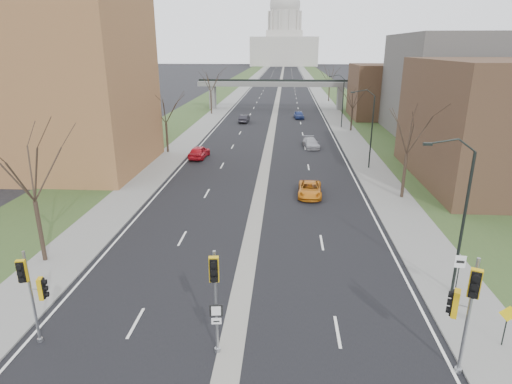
# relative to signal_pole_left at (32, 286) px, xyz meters

# --- Properties ---
(ground) EXTENTS (700.00, 700.00, 0.00)m
(ground) POSITION_rel_signal_pole_left_xyz_m (8.79, -0.20, -3.08)
(ground) COLOR black
(ground) RESTS_ON ground
(road_surface) EXTENTS (20.00, 600.00, 0.01)m
(road_surface) POSITION_rel_signal_pole_left_xyz_m (8.79, 149.80, -3.07)
(road_surface) COLOR black
(road_surface) RESTS_ON ground
(median_strip) EXTENTS (1.20, 600.00, 0.02)m
(median_strip) POSITION_rel_signal_pole_left_xyz_m (8.79, 149.80, -3.08)
(median_strip) COLOR gray
(median_strip) RESTS_ON ground
(sidewalk_right) EXTENTS (4.00, 600.00, 0.12)m
(sidewalk_right) POSITION_rel_signal_pole_left_xyz_m (20.79, 149.80, -3.02)
(sidewalk_right) COLOR gray
(sidewalk_right) RESTS_ON ground
(sidewalk_left) EXTENTS (4.00, 600.00, 0.12)m
(sidewalk_left) POSITION_rel_signal_pole_left_xyz_m (-3.21, 149.80, -3.02)
(sidewalk_left) COLOR gray
(sidewalk_left) RESTS_ON ground
(grass_verge_right) EXTENTS (8.00, 600.00, 0.10)m
(grass_verge_right) POSITION_rel_signal_pole_left_xyz_m (26.79, 149.80, -3.03)
(grass_verge_right) COLOR #2A411E
(grass_verge_right) RESTS_ON ground
(grass_verge_left) EXTENTS (8.00, 600.00, 0.10)m
(grass_verge_left) POSITION_rel_signal_pole_left_xyz_m (-9.21, 149.80, -3.03)
(grass_verge_left) COLOR #2A411E
(grass_verge_left) RESTS_ON ground
(apartment_building) EXTENTS (25.00, 16.00, 22.00)m
(apartment_building) POSITION_rel_signal_pole_left_xyz_m (-17.21, 29.80, 7.92)
(apartment_building) COLOR brown
(apartment_building) RESTS_ON ground
(commercial_block_near) EXTENTS (16.00, 20.00, 12.00)m
(commercial_block_near) POSITION_rel_signal_pole_left_xyz_m (32.79, 27.80, 2.92)
(commercial_block_near) COLOR brown
(commercial_block_near) RESTS_ON ground
(commercial_block_mid) EXTENTS (18.00, 22.00, 15.00)m
(commercial_block_mid) POSITION_rel_signal_pole_left_xyz_m (36.79, 51.80, 4.42)
(commercial_block_mid) COLOR #595651
(commercial_block_mid) RESTS_ON ground
(commercial_block_far) EXTENTS (14.00, 14.00, 10.00)m
(commercial_block_far) POSITION_rel_signal_pole_left_xyz_m (30.79, 69.80, 1.92)
(commercial_block_far) COLOR brown
(commercial_block_far) RESTS_ON ground
(pedestrian_bridge) EXTENTS (34.00, 3.00, 6.45)m
(pedestrian_bridge) POSITION_rel_signal_pole_left_xyz_m (8.79, 79.80, 1.77)
(pedestrian_bridge) COLOR slate
(pedestrian_bridge) RESTS_ON ground
(capitol) EXTENTS (48.00, 42.00, 55.75)m
(capitol) POSITION_rel_signal_pole_left_xyz_m (8.79, 319.80, 15.52)
(capitol) COLOR beige
(capitol) RESTS_ON ground
(streetlight_near) EXTENTS (2.61, 0.20, 8.70)m
(streetlight_near) POSITION_rel_signal_pole_left_xyz_m (19.78, 5.80, 3.88)
(streetlight_near) COLOR black
(streetlight_near) RESTS_ON sidewalk_right
(streetlight_mid) EXTENTS (2.61, 0.20, 8.70)m
(streetlight_mid) POSITION_rel_signal_pole_left_xyz_m (19.78, 31.80, 3.88)
(streetlight_mid) COLOR black
(streetlight_mid) RESTS_ON sidewalk_right
(streetlight_far) EXTENTS (2.61, 0.20, 8.70)m
(streetlight_far) POSITION_rel_signal_pole_left_xyz_m (19.78, 57.80, 3.88)
(streetlight_far) COLOR black
(streetlight_far) RESTS_ON sidewalk_right
(tree_left_a) EXTENTS (7.20, 7.20, 9.40)m
(tree_left_a) POSITION_rel_signal_pole_left_xyz_m (-4.21, 7.80, 3.56)
(tree_left_a) COLOR #382B21
(tree_left_a) RESTS_ON sidewalk_left
(tree_left_b) EXTENTS (6.75, 6.75, 8.81)m
(tree_left_b) POSITION_rel_signal_pole_left_xyz_m (-4.21, 37.80, 3.15)
(tree_left_b) COLOR #382B21
(tree_left_b) RESTS_ON sidewalk_left
(tree_left_c) EXTENTS (7.65, 7.65, 9.99)m
(tree_left_c) POSITION_rel_signal_pole_left_xyz_m (-4.21, 71.80, 3.97)
(tree_left_c) COLOR #382B21
(tree_left_c) RESTS_ON sidewalk_left
(tree_right_a) EXTENTS (7.20, 7.20, 9.40)m
(tree_right_a) POSITION_rel_signal_pole_left_xyz_m (21.79, 21.80, 3.56)
(tree_right_a) COLOR #382B21
(tree_right_a) RESTS_ON sidewalk_right
(tree_right_b) EXTENTS (6.30, 6.30, 8.22)m
(tree_right_b) POSITION_rel_signal_pole_left_xyz_m (21.79, 54.80, 2.74)
(tree_right_b) COLOR #382B21
(tree_right_b) RESTS_ON sidewalk_right
(tree_right_c) EXTENTS (7.65, 7.65, 9.99)m
(tree_right_c) POSITION_rel_signal_pole_left_xyz_m (21.79, 94.80, 3.97)
(tree_right_c) COLOR #382B21
(tree_right_c) RESTS_ON sidewalk_right
(signal_pole_left) EXTENTS (0.79, 0.98, 4.70)m
(signal_pole_left) POSITION_rel_signal_pole_left_xyz_m (0.00, 0.00, 0.00)
(signal_pole_left) COLOR gray
(signal_pole_left) RESTS_ON ground
(signal_pole_median) EXTENTS (0.58, 0.84, 5.06)m
(signal_pole_median) POSITION_rel_signal_pole_left_xyz_m (8.24, -0.26, 0.45)
(signal_pole_median) COLOR gray
(signal_pole_median) RESTS_ON ground
(signal_pole_right) EXTENTS (0.90, 1.25, 5.41)m
(signal_pole_right) POSITION_rel_signal_pole_left_xyz_m (18.33, -0.67, 0.46)
(signal_pole_right) COLOR gray
(signal_pole_right) RESTS_ON ground
(speed_limit_sign) EXTENTS (0.55, 0.09, 2.57)m
(speed_limit_sign) POSITION_rel_signal_pole_left_xyz_m (20.44, 5.07, -1.19)
(speed_limit_sign) COLOR black
(speed_limit_sign) RESTS_ON sidewalk_right
(warning_sign) EXTENTS (0.81, 0.18, 2.10)m
(warning_sign) POSITION_rel_signal_pole_left_xyz_m (21.19, 1.22, -1.59)
(warning_sign) COLOR black
(warning_sign) RESTS_ON sidewalk_right
(car_left_near) EXTENTS (2.26, 4.75, 1.57)m
(car_left_near) POSITION_rel_signal_pole_left_xyz_m (0.43, 35.26, -2.29)
(car_left_near) COLOR red
(car_left_near) RESTS_ON ground
(car_left_far) EXTENTS (1.76, 4.31, 1.39)m
(car_left_far) POSITION_rel_signal_pole_left_xyz_m (3.51, 61.98, -2.38)
(car_left_far) COLOR black
(car_left_far) RESTS_ON ground
(car_right_near) EXTENTS (2.33, 4.68, 1.28)m
(car_right_near) POSITION_rel_signal_pole_left_xyz_m (13.43, 21.85, -2.44)
(car_right_near) COLOR orange
(car_right_near) RESTS_ON ground
(car_right_mid) EXTENTS (2.42, 4.74, 1.32)m
(car_right_mid) POSITION_rel_signal_pole_left_xyz_m (14.59, 42.05, -2.42)
(car_right_mid) COLOR #9A9BA1
(car_right_mid) RESTS_ON ground
(car_right_far) EXTENTS (2.10, 4.41, 1.45)m
(car_right_far) POSITION_rel_signal_pole_left_xyz_m (13.59, 67.25, -2.35)
(car_right_far) COLOR navy
(car_right_far) RESTS_ON ground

